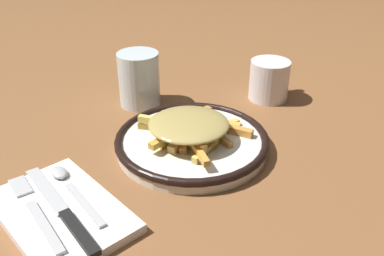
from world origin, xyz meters
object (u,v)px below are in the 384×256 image
napkin (61,213)px  plate (192,142)px  fries_heap (192,128)px  spoon (69,184)px  knife (65,215)px  fork (35,211)px  coffee_mug (270,80)px  water_glass (139,79)px

napkin → plate: bearing=3.7°
fries_heap → spoon: (-0.21, 0.02, -0.02)m
spoon → knife: bearing=-119.9°
fries_heap → napkin: size_ratio=0.95×
fork → knife: size_ratio=0.84×
plate → coffee_mug: size_ratio=2.40×
fries_heap → water_glass: (0.03, 0.20, 0.01)m
fork → knife: bearing=-50.1°
fork → coffee_mug: coffee_mug is taller
fork → napkin: bearing=-24.2°
napkin → fries_heap: bearing=3.2°
knife → fork: bearing=129.9°
plate → spoon: plate is taller
fork → water_glass: 0.36m
knife → spoon: spoon is taller
water_glass → knife: bearing=-139.7°
napkin → knife: 0.02m
water_glass → coffee_mug: size_ratio=1.00×
fries_heap → coffee_mug: 0.25m
plate → napkin: size_ratio=1.27×
fork → coffee_mug: (0.51, 0.05, 0.02)m
fries_heap → fork: (-0.26, -0.00, -0.03)m
knife → coffee_mug: 0.49m
plate → fork: 0.27m
fork → knife: (0.03, -0.03, 0.00)m
fries_heap → napkin: 0.24m
spoon → water_glass: 0.30m
napkin → spoon: spoon is taller
plate → water_glass: water_glass is taller
napkin → fork: (-0.03, 0.01, 0.01)m
napkin → coffee_mug: coffee_mug is taller
water_glass → fries_heap: bearing=-99.7°
napkin → spoon: bearing=49.4°
plate → water_glass: bearing=80.8°
fries_heap → fork: 0.26m
spoon → coffee_mug: coffee_mug is taller
fork → spoon: (0.06, 0.02, 0.00)m
napkin → coffee_mug: size_ratio=1.90×
fries_heap → knife: fries_heap is taller
plate → knife: plate is taller
coffee_mug → napkin: bearing=-172.7°
fries_heap → plate: bearing=41.1°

